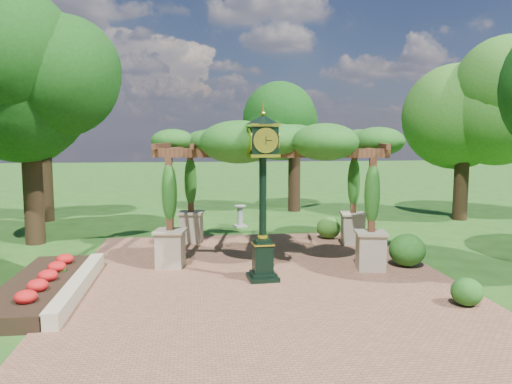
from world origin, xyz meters
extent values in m
plane|color=#1E4714|center=(0.00, 0.00, 0.00)|extent=(120.00, 120.00, 0.00)
cube|color=brown|center=(0.00, 1.00, 0.02)|extent=(10.00, 12.00, 0.04)
cube|color=#C6B793|center=(-4.60, 0.50, 0.20)|extent=(0.35, 5.00, 0.40)
cube|color=red|center=(-5.50, 0.50, 0.18)|extent=(1.50, 5.00, 0.36)
cube|color=black|center=(-0.01, 1.01, 0.10)|extent=(0.83, 0.83, 0.12)
cube|color=black|center=(-0.01, 1.01, 0.62)|extent=(0.52, 0.52, 0.87)
cube|color=gold|center=(-0.01, 1.01, 1.00)|extent=(0.58, 0.58, 0.04)
cylinder|color=black|center=(-0.01, 1.01, 2.26)|extent=(0.21, 0.21, 2.22)
cube|color=black|center=(-0.01, 1.01, 3.70)|extent=(0.72, 0.72, 0.68)
cylinder|color=beige|center=(0.02, 0.66, 3.70)|extent=(0.58, 0.07, 0.58)
cone|color=black|center=(-0.01, 1.01, 4.23)|extent=(0.93, 0.93, 0.24)
sphere|color=gold|center=(-0.01, 1.01, 4.38)|extent=(0.14, 0.14, 0.14)
cube|color=tan|center=(-2.48, 2.58, 0.56)|extent=(0.86, 0.86, 1.03)
cube|color=brown|center=(-2.48, 2.58, 2.19)|extent=(0.21, 0.21, 2.12)
cube|color=tan|center=(3.17, 1.62, 0.56)|extent=(0.86, 0.86, 1.03)
cube|color=brown|center=(3.17, 1.62, 2.19)|extent=(0.21, 0.21, 2.12)
cube|color=tan|center=(-1.90, 5.97, 0.56)|extent=(0.86, 0.86, 1.03)
cube|color=brown|center=(-1.90, 5.97, 2.19)|extent=(0.21, 0.21, 2.12)
cube|color=tan|center=(3.75, 5.00, 0.56)|extent=(0.86, 0.86, 1.03)
cube|color=brown|center=(3.75, 5.00, 2.19)|extent=(0.21, 0.21, 2.12)
cube|color=brown|center=(0.34, 2.10, 3.34)|extent=(6.58, 1.28, 0.25)
cube|color=brown|center=(0.92, 5.49, 3.34)|extent=(6.58, 1.28, 0.25)
ellipsoid|color=#1E5317|center=(0.63, 3.79, 3.65)|extent=(7.24, 5.18, 1.15)
cube|color=gray|center=(0.12, 8.87, 0.05)|extent=(0.61, 0.61, 0.09)
cylinder|color=gray|center=(0.12, 8.87, 0.45)|extent=(0.31, 0.31, 0.82)
cylinder|color=gray|center=(0.12, 8.87, 0.88)|extent=(0.57, 0.57, 0.05)
ellipsoid|color=#1E5317|center=(4.25, -1.56, 0.35)|extent=(0.87, 0.87, 0.63)
ellipsoid|color=#215718|center=(4.35, 1.84, 0.51)|extent=(1.11, 1.11, 0.94)
ellipsoid|color=#2C5D1B|center=(3.14, 5.94, 0.44)|extent=(1.06, 1.06, 0.80)
cylinder|color=#362315|center=(-7.39, 6.52, 1.50)|extent=(0.67, 0.67, 3.00)
ellipsoid|color=#11390E|center=(-7.39, 6.52, 5.37)|extent=(4.80, 4.80, 4.74)
cylinder|color=black|center=(-8.35, 11.38, 1.48)|extent=(0.63, 0.63, 2.95)
ellipsoid|color=#235518|center=(-8.35, 11.38, 5.29)|extent=(3.20, 3.20, 4.67)
cylinder|color=black|center=(3.23, 12.87, 1.36)|extent=(0.60, 0.60, 2.73)
ellipsoid|color=#103B0E|center=(3.23, 12.87, 4.89)|extent=(3.39, 3.39, 4.31)
cylinder|color=#312213|center=(10.23, 9.43, 1.57)|extent=(0.65, 0.65, 3.15)
ellipsoid|color=#2C601B|center=(10.23, 9.43, 5.63)|extent=(4.63, 4.63, 4.97)
camera|label=1|loc=(-1.77, -11.71, 3.84)|focal=35.00mm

